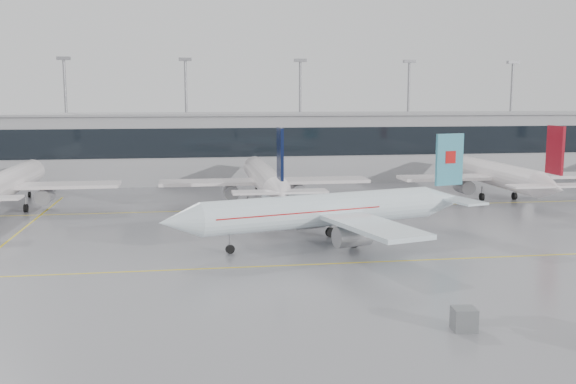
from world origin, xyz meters
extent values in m
plane|color=gray|center=(0.00, 0.00, 0.00)|extent=(320.00, 320.00, 0.00)
cube|color=yellow|center=(0.00, 0.00, 0.01)|extent=(120.00, 0.25, 0.01)
cube|color=yellow|center=(0.00, 30.00, 0.01)|extent=(120.00, 0.25, 0.01)
cube|color=yellow|center=(-30.00, 15.00, 0.01)|extent=(0.25, 60.00, 0.01)
cube|color=#949497|center=(0.00, 62.00, 6.00)|extent=(180.00, 15.00, 12.00)
cube|color=black|center=(0.00, 54.45, 7.50)|extent=(180.00, 0.20, 5.00)
cube|color=gray|center=(0.00, 62.00, 12.20)|extent=(182.00, 16.00, 0.40)
cylinder|color=gray|center=(-33.00, 68.00, 11.00)|extent=(0.50, 0.50, 22.00)
cube|color=gray|center=(-33.00, 68.00, 22.30)|extent=(2.40, 1.00, 0.60)
cylinder|color=gray|center=(-11.00, 68.00, 11.00)|extent=(0.50, 0.50, 22.00)
cube|color=gray|center=(-11.00, 68.00, 22.30)|extent=(2.40, 1.00, 0.60)
cylinder|color=gray|center=(11.00, 68.00, 11.00)|extent=(0.50, 0.50, 22.00)
cube|color=gray|center=(11.00, 68.00, 22.30)|extent=(2.40, 1.00, 0.60)
cylinder|color=gray|center=(33.00, 68.00, 11.00)|extent=(0.50, 0.50, 22.00)
cube|color=gray|center=(33.00, 68.00, 22.30)|extent=(2.40, 1.00, 0.60)
cylinder|color=gray|center=(55.00, 68.00, 11.00)|extent=(0.50, 0.50, 22.00)
cube|color=gray|center=(55.00, 68.00, 22.30)|extent=(2.40, 1.00, 0.60)
cylinder|color=white|center=(2.89, 7.95, 3.63)|extent=(26.07, 10.27, 3.42)
cone|color=white|center=(-11.62, 3.93, 3.63)|extent=(4.77, 4.37, 3.42)
cone|color=white|center=(18.17, 12.18, 3.63)|extent=(6.31, 4.79, 3.42)
cube|color=white|center=(4.33, 8.35, 3.23)|extent=(12.37, 28.59, 0.45)
cube|color=white|center=(18.36, 12.23, 3.93)|extent=(5.60, 11.23, 0.25)
cube|color=teal|center=(18.55, 12.29, 8.26)|extent=(3.56, 1.30, 5.84)
cylinder|color=gray|center=(5.13, 3.59, 1.73)|extent=(4.03, 2.98, 2.10)
cylinder|color=gray|center=(2.57, 12.84, 1.73)|extent=(4.03, 2.98, 2.10)
cylinder|color=gray|center=(-6.80, 5.27, 1.18)|extent=(0.20, 0.20, 1.46)
cylinder|color=black|center=(-6.80, 5.27, 0.45)|extent=(0.95, 0.53, 0.90)
cylinder|color=gray|center=(5.99, 6.11, 1.28)|extent=(0.24, 0.24, 1.46)
cylinder|color=black|center=(5.99, 6.11, 0.55)|extent=(1.18, 0.73, 1.10)
cylinder|color=gray|center=(4.60, 11.12, 1.28)|extent=(0.24, 0.24, 1.46)
cylinder|color=black|center=(4.60, 11.12, 0.55)|extent=(1.18, 0.73, 1.10)
cube|color=#B70F0F|center=(18.55, 12.29, 8.54)|extent=(1.47, 0.81, 1.40)
cube|color=#B70F0F|center=(0.00, 7.15, 3.83)|extent=(18.27, 8.14, 0.12)
cylinder|color=white|center=(-35.00, 35.00, 3.80)|extent=(3.59, 27.36, 3.59)
cone|color=white|center=(-35.00, 50.68, 3.80)|extent=(3.59, 4.00, 3.59)
cube|color=white|center=(-35.00, 33.50, 3.40)|extent=(29.64, 5.00, 0.45)
cylinder|color=gray|center=(-30.20, 34.00, 1.90)|extent=(2.10, 3.60, 2.10)
cylinder|color=gray|center=(-35.00, 45.68, 1.23)|extent=(0.20, 0.20, 1.56)
cylinder|color=black|center=(-35.00, 45.68, 0.45)|extent=(0.30, 0.90, 0.90)
cylinder|color=gray|center=(-32.40, 32.50, 1.33)|extent=(0.24, 0.24, 1.56)
cylinder|color=black|center=(-32.40, 32.50, 0.55)|extent=(0.45, 1.10, 1.10)
cylinder|color=white|center=(0.00, 35.00, 3.80)|extent=(3.59, 27.36, 3.59)
cone|color=white|center=(0.00, 50.68, 3.80)|extent=(3.59, 4.00, 3.59)
cone|color=white|center=(0.00, 18.52, 3.80)|extent=(3.59, 5.60, 3.59)
cube|color=white|center=(0.00, 33.50, 3.40)|extent=(29.64, 5.00, 0.45)
cube|color=white|center=(0.00, 18.32, 4.10)|extent=(11.40, 2.80, 0.25)
cube|color=black|center=(0.00, 18.12, 8.66)|extent=(0.35, 3.60, 6.12)
cylinder|color=gray|center=(-4.80, 34.00, 1.90)|extent=(2.10, 3.60, 2.10)
cylinder|color=gray|center=(4.80, 34.00, 1.90)|extent=(2.10, 3.60, 2.10)
cylinder|color=gray|center=(0.00, 45.68, 1.23)|extent=(0.20, 0.20, 1.56)
cylinder|color=black|center=(0.00, 45.68, 0.45)|extent=(0.30, 0.90, 0.90)
cylinder|color=gray|center=(-2.60, 32.50, 1.33)|extent=(0.24, 0.24, 1.56)
cylinder|color=black|center=(-2.60, 32.50, 0.55)|extent=(0.45, 1.10, 1.10)
cylinder|color=gray|center=(2.60, 32.50, 1.33)|extent=(0.24, 0.24, 1.56)
cylinder|color=black|center=(2.60, 32.50, 0.55)|extent=(0.45, 1.10, 1.10)
cylinder|color=white|center=(35.00, 35.00, 3.80)|extent=(3.59, 27.36, 3.59)
cone|color=white|center=(35.00, 50.68, 3.80)|extent=(3.59, 4.00, 3.59)
cone|color=white|center=(35.00, 18.52, 3.80)|extent=(3.59, 5.60, 3.59)
cube|color=white|center=(35.00, 33.50, 3.40)|extent=(29.64, 5.00, 0.45)
cube|color=white|center=(35.00, 18.32, 4.10)|extent=(11.40, 2.80, 0.25)
cube|color=maroon|center=(35.00, 18.12, 8.66)|extent=(0.35, 3.60, 6.12)
cylinder|color=gray|center=(30.20, 34.00, 1.90)|extent=(2.10, 3.60, 2.10)
cylinder|color=gray|center=(39.80, 34.00, 1.90)|extent=(2.10, 3.60, 2.10)
cylinder|color=gray|center=(35.00, 45.68, 1.23)|extent=(0.20, 0.20, 1.56)
cylinder|color=black|center=(35.00, 45.68, 0.45)|extent=(0.30, 0.90, 0.90)
cylinder|color=gray|center=(32.40, 32.50, 1.33)|extent=(0.24, 0.24, 1.56)
cylinder|color=black|center=(32.40, 32.50, 0.55)|extent=(0.45, 1.10, 1.10)
cylinder|color=gray|center=(37.60, 32.50, 1.33)|extent=(0.24, 0.24, 1.56)
cylinder|color=black|center=(37.60, 32.50, 0.55)|extent=(0.45, 1.10, 1.10)
cube|color=slate|center=(7.14, -18.06, 0.76)|extent=(1.66, 1.56, 1.52)
camera|label=1|loc=(-10.50, -56.39, 15.25)|focal=40.00mm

